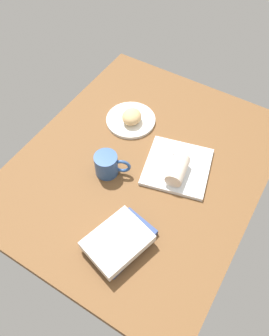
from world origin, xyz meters
TOP-DOWN VIEW (x-y plane):
  - dining_table at (0.00, 0.00)cm, footprint 110.00×90.00cm
  - round_plate at (-16.88, -15.43)cm, footprint 21.04×21.04cm
  - scone_pastry at (-15.86, -14.30)cm, footprint 10.47×9.69cm
  - square_plate at (-5.11, 13.00)cm, footprint 29.26×29.26cm
  - sauce_cup at (-10.09, 10.85)cm, footprint 4.56×4.56cm
  - breakfast_wrap at (-1.13, 14.72)cm, footprint 12.65×8.22cm
  - book_stack at (33.10, 11.23)cm, footprint 25.14×20.13cm
  - coffee_mug at (10.37, -8.74)cm, footprint 8.76×13.09cm

SIDE VIEW (x-z plane):
  - dining_table at x=0.00cm, z-range 0.00..4.00cm
  - round_plate at x=-16.88cm, z-range 4.00..5.40cm
  - square_plate at x=-5.11cm, z-range 4.00..5.60cm
  - sauce_cup at x=-10.09cm, z-range 5.69..7.87cm
  - book_stack at x=33.10cm, z-range 4.05..9.83cm
  - scone_pastry at x=-15.86cm, z-range 5.40..10.98cm
  - coffee_mug at x=10.37cm, z-range 4.11..13.33cm
  - breakfast_wrap at x=-1.13cm, z-range 5.60..11.98cm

